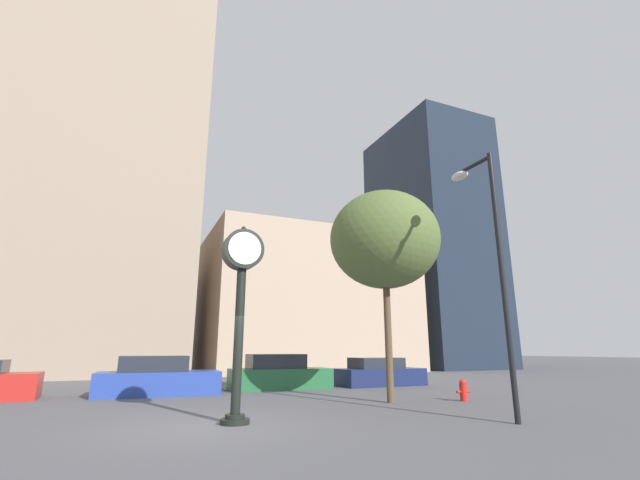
# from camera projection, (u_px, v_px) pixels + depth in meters

# --- Properties ---
(ground_plane) EXTENTS (200.00, 200.00, 0.00)m
(ground_plane) POSITION_uv_depth(u_px,v_px,m) (209.00, 427.00, 9.70)
(ground_plane) COLOR #515156
(building_tall_tower) EXTENTS (13.35, 12.00, 28.74)m
(building_tall_tower) POSITION_uv_depth(u_px,v_px,m) (105.00, 179.00, 32.73)
(building_tall_tower) COLOR gray
(building_tall_tower) RESTS_ON ground_plane
(building_storefront_row) EXTENTS (16.64, 12.00, 11.14)m
(building_storefront_row) POSITION_uv_depth(u_px,v_px,m) (304.00, 303.00, 36.92)
(building_storefront_row) COLOR tan
(building_storefront_row) RESTS_ON ground_plane
(building_glass_modern) EXTENTS (8.56, 12.00, 24.48)m
(building_glass_modern) POSITION_uv_depth(u_px,v_px,m) (431.00, 244.00, 43.97)
(building_glass_modern) COLOR #1E2838
(building_glass_modern) RESTS_ON ground_plane
(street_clock) EXTENTS (1.03, 0.70, 4.83)m
(street_clock) POSITION_uv_depth(u_px,v_px,m) (241.00, 286.00, 10.82)
(street_clock) COLOR black
(street_clock) RESTS_ON ground_plane
(car_blue) EXTENTS (4.62, 2.18, 1.46)m
(car_blue) POSITION_uv_depth(u_px,v_px,m) (158.00, 378.00, 16.52)
(car_blue) COLOR #28429E
(car_blue) RESTS_ON ground_plane
(car_green) EXTENTS (4.45, 1.98, 1.50)m
(car_green) POSITION_uv_depth(u_px,v_px,m) (279.00, 374.00, 18.92)
(car_green) COLOR #236038
(car_green) RESTS_ON ground_plane
(car_navy) EXTENTS (4.30, 1.97, 1.31)m
(car_navy) POSITION_uv_depth(u_px,v_px,m) (379.00, 374.00, 20.80)
(car_navy) COLOR #19234C
(car_navy) RESTS_ON ground_plane
(fire_hydrant_near) EXTENTS (0.56, 0.25, 0.71)m
(fire_hydrant_near) POSITION_uv_depth(u_px,v_px,m) (463.00, 390.00, 14.53)
(fire_hydrant_near) COLOR red
(fire_hydrant_near) RESTS_ON ground_plane
(street_lamp_right) EXTENTS (0.36, 1.57, 6.92)m
(street_lamp_right) POSITION_uv_depth(u_px,v_px,m) (488.00, 240.00, 11.46)
(street_lamp_right) COLOR black
(street_lamp_right) RESTS_ON ground_plane
(bare_tree) EXTENTS (3.92, 3.92, 7.30)m
(bare_tree) POSITION_uv_depth(u_px,v_px,m) (385.00, 240.00, 15.39)
(bare_tree) COLOR brown
(bare_tree) RESTS_ON ground_plane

